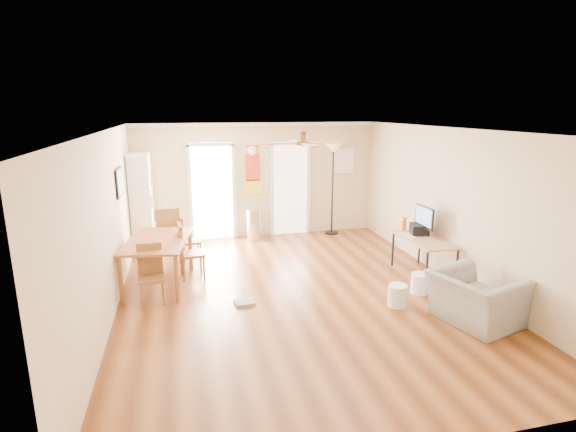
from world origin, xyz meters
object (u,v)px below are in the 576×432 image
object	(u,v)px
dining_table	(159,262)
printer	(419,229)
dining_chair_right_a	(191,239)
wastebasket_b	(397,296)
trash_can	(254,224)
armchair	(475,299)
bookshelf	(142,202)
dining_chair_right_b	(192,251)
wastebasket_a	(420,283)
dining_chair_near	(151,275)
computer_desk	(423,257)
dining_chair_far	(167,234)
torchiere_lamp	(332,189)

from	to	relation	value
dining_table	printer	distance (m)	4.63
dining_chair_right_a	wastebasket_b	xyz separation A→B (m)	(2.96, -2.80, -0.29)
trash_can	armchair	distance (m)	5.24
wastebasket_b	armchair	xyz separation A→B (m)	(0.79, -0.72, 0.18)
bookshelf	dining_chair_right_b	size ratio (longest dim) A/B	2.07
wastebasket_a	dining_table	bearing A→B (deg)	161.68
bookshelf	dining_chair_near	world-z (taller)	bookshelf
computer_desk	wastebasket_b	distance (m)	1.48
dining_chair_right_b	wastebasket_b	bearing A→B (deg)	-128.95
bookshelf	dining_table	size ratio (longest dim) A/B	1.27
dining_chair_near	bookshelf	bearing A→B (deg)	91.62
dining_table	dining_chair_far	world-z (taller)	dining_chair_far
dining_chair_far	computer_desk	bearing A→B (deg)	146.68
printer	dining_chair_far	bearing A→B (deg)	177.81
bookshelf	torchiere_lamp	world-z (taller)	torchiere_lamp
trash_can	wastebasket_b	bearing A→B (deg)	-68.89
wastebasket_a	wastebasket_b	distance (m)	0.68
dining_chair_near	torchiere_lamp	xyz separation A→B (m)	(3.94, 3.05, 0.61)
dining_table	trash_can	xyz separation A→B (m)	(1.98, 2.25, -0.05)
computer_desk	bookshelf	bearing A→B (deg)	150.67
bookshelf	dining_chair_right_a	distance (m)	1.48
dining_chair_right_b	torchiere_lamp	distance (m)	3.97
dining_chair_far	armchair	size ratio (longest dim) A/B	0.99
dining_chair_right_b	wastebasket_a	distance (m)	3.88
dining_table	dining_chair_right_a	bearing A→B (deg)	63.05
dining_chair_near	wastebasket_b	world-z (taller)	dining_chair_near
dining_chair_right_b	dining_chair_far	bearing A→B (deg)	16.89
trash_can	armchair	size ratio (longest dim) A/B	0.65
wastebasket_b	armchair	distance (m)	1.09
dining_chair_far	wastebasket_b	world-z (taller)	dining_chair_far
computer_desk	dining_chair_near	bearing A→B (deg)	-179.09
trash_can	printer	size ratio (longest dim) A/B	2.01
printer	wastebasket_b	world-z (taller)	printer
torchiere_lamp	printer	xyz separation A→B (m)	(0.74, -2.67, -0.29)
dining_table	dining_chair_far	bearing A→B (deg)	84.62
dining_table	armchair	distance (m)	4.94
computer_desk	wastebasket_a	world-z (taller)	computer_desk
dining_table	bookshelf	bearing A→B (deg)	100.21
dining_chair_right_a	computer_desk	world-z (taller)	dining_chair_right_a
trash_can	dining_chair_right_a	bearing A→B (deg)	-140.65
dining_chair_right_b	printer	distance (m)	4.10
dining_chair_far	dining_chair_right_b	bearing A→B (deg)	102.80
computer_desk	armchair	bearing A→B (deg)	-97.43
bookshelf	armchair	xyz separation A→B (m)	(4.68, -4.53, -0.66)
dining_chair_right_a	dining_chair_right_b	distance (m)	0.88
dining_chair_far	printer	world-z (taller)	dining_chair_far
torchiere_lamp	dining_chair_right_b	bearing A→B (deg)	-147.52
dining_chair_right_a	dining_chair_right_b	xyz separation A→B (m)	(0.00, -0.88, 0.04)
trash_can	printer	xyz separation A→B (m)	(2.62, -2.62, 0.42)
dining_table	armchair	bearing A→B (deg)	-29.57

